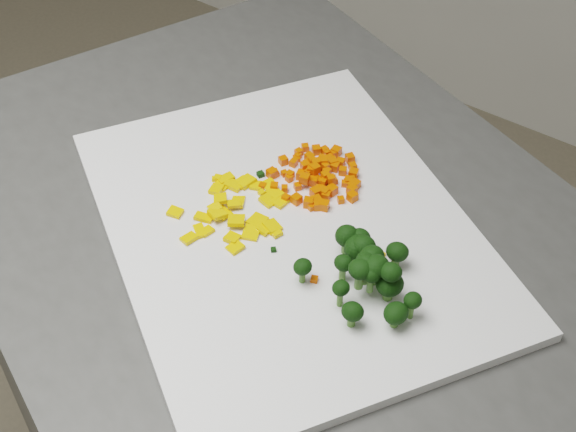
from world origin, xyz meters
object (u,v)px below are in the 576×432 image
Objects in this scene: pepper_pile at (230,208)px; carrot_pile at (318,169)px; broccoli_pile at (366,265)px; cutting_board at (288,227)px.

carrot_pile is at bearing 66.06° from pepper_pile.
carrot_pile is 0.83× the size of broccoli_pile.
cutting_board is 0.08m from carrot_pile.
carrot_pile is at bearing 140.58° from broccoli_pile.
pepper_pile is at bearing 179.20° from broccoli_pile.
cutting_board is 3.88× the size of pepper_pile.
broccoli_pile reaches higher than carrot_pile.
cutting_board is 0.12m from broccoli_pile.
cutting_board is 4.50× the size of carrot_pile.
carrot_pile is (-0.01, 0.08, 0.02)m from cutting_board.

